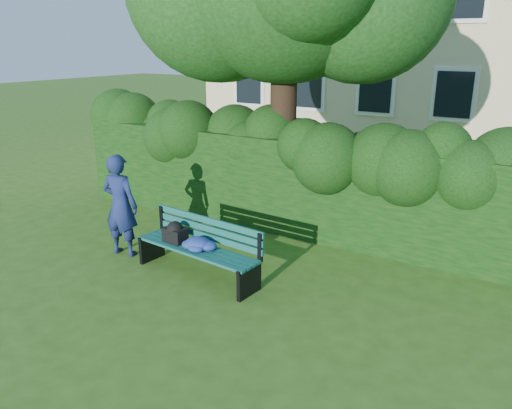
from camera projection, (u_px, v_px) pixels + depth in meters
The scene contains 4 objects.
ground at pixel (236, 271), 7.93m from camera, with size 80.00×80.00×0.00m, color #355618.
hedge at pixel (300, 185), 9.44m from camera, with size 10.00×1.00×1.80m.
park_bench at pixel (196, 245), 7.68m from camera, with size 2.20×0.78×0.89m.
man_reading at pixel (120, 205), 8.33m from camera, with size 0.64×0.42×1.75m, color navy.
Camera 1 is at (4.02, -6.01, 3.46)m, focal length 35.00 mm.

